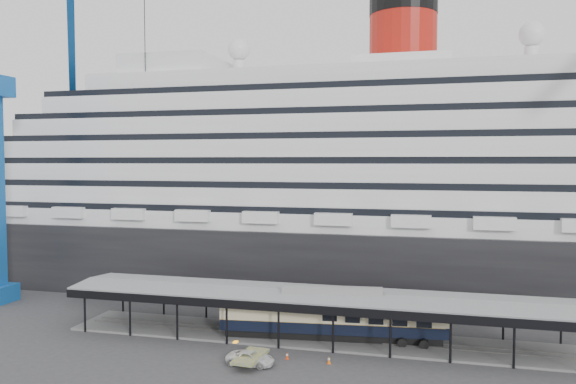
{
  "coord_description": "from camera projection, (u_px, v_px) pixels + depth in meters",
  "views": [
    {
      "loc": [
        12.41,
        -54.91,
        19.62
      ],
      "look_at": [
        -3.68,
        8.0,
        16.06
      ],
      "focal_mm": 35.0,
      "sensor_mm": 36.0,
      "label": 1
    }
  ],
  "objects": [
    {
      "name": "traffic_cone_right",
      "position": [
        329.0,
        360.0,
        54.36
      ],
      "size": [
        0.5,
        0.5,
        0.74
      ],
      "rotation": [
        0.0,
        0.0,
        0.39
      ],
      "color": "orange",
      "rests_on": "ground"
    },
    {
      "name": "ground",
      "position": [
        304.0,
        353.0,
        57.26
      ],
      "size": [
        200.0,
        200.0,
        0.0
      ],
      "primitive_type": "plane",
      "color": "#353537",
      "rests_on": "ground"
    },
    {
      "name": "cruise_ship",
      "position": [
        349.0,
        169.0,
        87.2
      ],
      "size": [
        130.0,
        30.0,
        43.9
      ],
      "color": "black",
      "rests_on": "ground"
    },
    {
      "name": "port_truck",
      "position": [
        251.0,
        358.0,
        54.04
      ],
      "size": [
        4.81,
        2.45,
        1.3
      ],
      "primitive_type": "imported",
      "rotation": [
        0.0,
        0.0,
        1.51
      ],
      "color": "silver",
      "rests_on": "ground"
    },
    {
      "name": "traffic_cone_left",
      "position": [
        254.0,
        358.0,
        54.94
      ],
      "size": [
        0.46,
        0.46,
        0.72
      ],
      "rotation": [
        0.0,
        0.0,
        0.3
      ],
      "color": "orange",
      "rests_on": "ground"
    },
    {
      "name": "traffic_cone_mid",
      "position": [
        287.0,
        356.0,
        55.63
      ],
      "size": [
        0.38,
        0.38,
        0.71
      ],
      "rotation": [
        0.0,
        0.0,
        0.03
      ],
      "color": "red",
      "rests_on": "ground"
    },
    {
      "name": "platform_canopy",
      "position": [
        314.0,
        317.0,
        61.97
      ],
      "size": [
        56.0,
        9.18,
        5.3
      ],
      "color": "slate",
      "rests_on": "ground"
    },
    {
      "name": "pullman_carriage",
      "position": [
        332.0,
        314.0,
        61.42
      ],
      "size": [
        24.75,
        5.74,
        24.11
      ],
      "rotation": [
        0.0,
        0.0,
        0.11
      ],
      "color": "black",
      "rests_on": "ground"
    },
    {
      "name": "crane_blue",
      "position": [
        3.0,
        159.0,
        77.6
      ],
      "size": [
        22.63,
        19.19,
        47.6
      ],
      "color": "#175DB1",
      "rests_on": "ground"
    }
  ]
}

